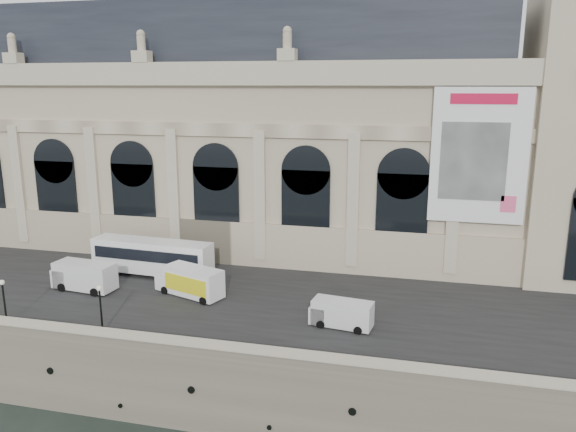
% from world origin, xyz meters
% --- Properties ---
extents(ground, '(260.00, 260.00, 0.00)m').
position_xyz_m(ground, '(0.00, 0.00, 0.00)').
color(ground, black).
rests_on(ground, ground).
extents(quay, '(160.00, 70.00, 6.00)m').
position_xyz_m(quay, '(0.00, 35.00, 3.00)').
color(quay, gray).
rests_on(quay, ground).
extents(street, '(160.00, 24.00, 0.06)m').
position_xyz_m(street, '(0.00, 14.00, 6.03)').
color(street, '#2D2D2D').
rests_on(street, quay).
extents(parapet, '(160.00, 1.40, 1.21)m').
position_xyz_m(parapet, '(0.00, 0.60, 6.62)').
color(parapet, gray).
rests_on(parapet, quay).
extents(museum, '(69.00, 18.70, 29.10)m').
position_xyz_m(museum, '(-5.98, 30.86, 19.72)').
color(museum, beige).
rests_on(museum, quay).
extents(bus_left, '(13.22, 3.72, 3.85)m').
position_xyz_m(bus_left, '(-9.26, 16.40, 8.16)').
color(bus_left, white).
rests_on(bus_left, quay).
extents(van_b, '(6.48, 3.12, 2.79)m').
position_xyz_m(van_b, '(-14.09, 11.03, 7.42)').
color(van_b, silver).
rests_on(van_b, quay).
extents(van_c, '(5.36, 2.66, 2.29)m').
position_xyz_m(van_c, '(11.69, 8.43, 7.17)').
color(van_c, silver).
rests_on(van_c, quay).
extents(box_truck, '(7.40, 4.46, 2.85)m').
position_xyz_m(box_truck, '(-3.10, 12.03, 7.43)').
color(box_truck, white).
rests_on(box_truck, quay).
extents(lamp_left, '(0.42, 0.42, 4.13)m').
position_xyz_m(lamp_left, '(-15.17, 1.81, 8.05)').
color(lamp_left, black).
rests_on(lamp_left, quay).
extents(lamp_right, '(0.42, 0.42, 4.10)m').
position_xyz_m(lamp_right, '(-6.73, 2.57, 8.04)').
color(lamp_right, black).
rests_on(lamp_right, quay).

